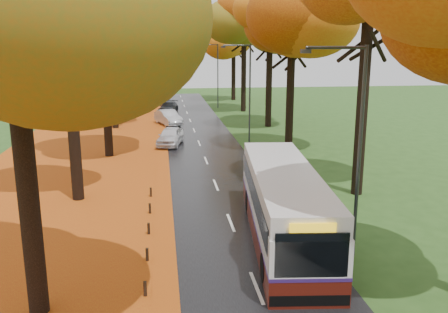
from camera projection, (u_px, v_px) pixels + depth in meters
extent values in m
cube|color=black|center=(205.00, 157.00, 34.26)|extent=(6.50, 90.00, 0.04)
cube|color=silver|center=(205.00, 157.00, 34.25)|extent=(0.12, 90.00, 0.01)
cube|color=#99240D|center=(77.00, 161.00, 33.11)|extent=(12.00, 90.00, 0.02)
cube|color=#B36812|center=(162.00, 158.00, 33.86)|extent=(0.90, 90.00, 0.01)
cylinder|color=black|center=(26.00, 178.00, 13.58)|extent=(0.60, 0.60, 8.58)
cylinder|color=black|center=(72.00, 114.00, 24.04)|extent=(0.60, 0.60, 9.15)
cylinder|color=black|center=(106.00, 101.00, 33.90)|extent=(0.60, 0.60, 8.00)
ellipsoid|color=orange|center=(102.00, 29.00, 32.74)|extent=(9.20, 9.20, 7.18)
cylinder|color=black|center=(113.00, 84.00, 45.32)|extent=(0.60, 0.60, 8.58)
ellipsoid|color=orange|center=(110.00, 26.00, 44.08)|extent=(8.00, 8.00, 6.24)
cylinder|color=black|center=(127.00, 74.00, 55.94)|extent=(0.60, 0.60, 9.15)
ellipsoid|color=orange|center=(125.00, 23.00, 54.61)|extent=(9.20, 9.20, 7.18)
cylinder|color=black|center=(128.00, 74.00, 65.64)|extent=(0.60, 0.60, 8.00)
ellipsoid|color=orange|center=(126.00, 36.00, 64.48)|extent=(8.00, 8.00, 6.24)
cylinder|color=black|center=(362.00, 110.00, 24.99)|extent=(0.60, 0.60, 9.22)
cylinder|color=black|center=(290.00, 96.00, 36.60)|extent=(0.60, 0.60, 8.19)
ellipsoid|color=#BA6B0D|center=(292.00, 27.00, 35.41)|extent=(9.20, 9.20, 7.18)
cylinder|color=black|center=(269.00, 82.00, 46.26)|extent=(0.60, 0.60, 8.70)
ellipsoid|color=#BA6B0D|center=(270.00, 25.00, 45.00)|extent=(8.20, 8.20, 6.40)
cylinder|color=black|center=(244.00, 73.00, 56.73)|extent=(0.60, 0.60, 9.22)
ellipsoid|color=#BA6B0D|center=(244.00, 23.00, 55.39)|extent=(9.20, 9.20, 7.18)
cylinder|color=black|center=(233.00, 72.00, 68.50)|extent=(0.60, 0.60, 8.19)
ellipsoid|color=#BA6B0D|center=(234.00, 35.00, 67.31)|extent=(8.20, 8.20, 6.40)
cube|color=black|center=(145.00, 289.00, 15.41)|extent=(0.11, 0.11, 0.52)
cube|color=black|center=(147.00, 255.00, 17.91)|extent=(0.11, 0.11, 0.52)
cube|color=black|center=(149.00, 229.00, 20.42)|extent=(0.11, 0.11, 0.52)
cube|color=black|center=(150.00, 208.00, 22.93)|extent=(0.11, 0.11, 0.52)
cube|color=black|center=(151.00, 192.00, 25.43)|extent=(0.11, 0.11, 0.52)
cylinder|color=#333538|center=(359.00, 156.00, 17.48)|extent=(0.14, 0.14, 8.00)
cylinder|color=#333538|center=(337.00, 48.00, 16.43)|extent=(2.20, 0.11, 0.11)
cube|color=#333538|center=(306.00, 51.00, 16.32)|extent=(0.35, 0.18, 0.14)
cylinder|color=#333538|center=(250.00, 94.00, 38.69)|extent=(0.14, 0.14, 8.00)
cylinder|color=#333538|center=(237.00, 45.00, 37.64)|extent=(2.20, 0.11, 0.11)
cube|color=#333538|center=(223.00, 47.00, 37.53)|extent=(0.35, 0.18, 0.14)
cylinder|color=#333538|center=(218.00, 76.00, 59.90)|extent=(0.14, 0.14, 8.00)
cylinder|color=#333538|center=(209.00, 45.00, 58.86)|extent=(2.20, 0.11, 0.11)
cube|color=#333538|center=(200.00, 46.00, 58.74)|extent=(0.35, 0.18, 0.14)
cube|color=#49120B|center=(283.00, 227.00, 19.99)|extent=(3.69, 11.43, 0.92)
cube|color=silver|center=(283.00, 202.00, 19.73)|extent=(3.69, 11.43, 1.33)
cube|color=silver|center=(284.00, 178.00, 19.49)|extent=(3.62, 11.21, 0.71)
cube|color=#331B60|center=(283.00, 215.00, 19.87)|extent=(3.72, 11.46, 0.12)
cube|color=black|center=(284.00, 192.00, 19.63)|extent=(3.63, 10.54, 0.87)
cube|color=black|center=(312.00, 255.00, 14.25)|extent=(2.24, 0.29, 1.43)
cube|color=yellow|center=(313.00, 228.00, 14.04)|extent=(1.40, 0.20, 0.29)
cube|color=black|center=(309.00, 300.00, 14.62)|extent=(2.50, 0.38, 0.36)
cylinder|color=black|center=(266.00, 268.00, 16.23)|extent=(0.39, 1.04, 1.02)
cylinder|color=black|center=(333.00, 267.00, 16.30)|extent=(0.39, 1.04, 1.02)
cylinder|color=black|center=(249.00, 200.00, 23.22)|extent=(0.39, 1.04, 1.02)
cylinder|color=black|center=(296.00, 200.00, 23.28)|extent=(0.39, 1.04, 1.02)
imported|color=silver|center=(170.00, 136.00, 38.18)|extent=(2.62, 4.52, 1.45)
imported|color=#A7AAAF|center=(168.00, 117.00, 47.87)|extent=(2.94, 4.73, 1.47)
imported|color=black|center=(168.00, 107.00, 56.12)|extent=(2.75, 4.77, 1.30)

